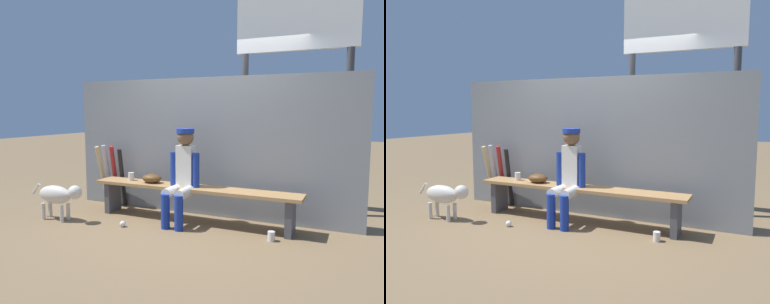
% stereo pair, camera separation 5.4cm
% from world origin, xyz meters
% --- Properties ---
extents(ground_plane, '(30.00, 30.00, 0.00)m').
position_xyz_m(ground_plane, '(0.00, 0.00, 0.00)').
color(ground_plane, brown).
extents(chainlink_fence, '(4.13, 0.03, 1.90)m').
position_xyz_m(chainlink_fence, '(0.00, 0.39, 0.95)').
color(chainlink_fence, gray).
rests_on(chainlink_fence, ground_plane).
extents(dugout_bench, '(2.82, 0.36, 0.47)m').
position_xyz_m(dugout_bench, '(0.00, 0.00, 0.37)').
color(dugout_bench, '#AD7F4C').
rests_on(dugout_bench, ground_plane).
extents(player_seated, '(0.41, 0.55, 1.22)m').
position_xyz_m(player_seated, '(-0.09, -0.11, 0.67)').
color(player_seated, silver).
rests_on(player_seated, ground_plane).
extents(baseball_glove, '(0.28, 0.20, 0.12)m').
position_xyz_m(baseball_glove, '(-0.60, 0.00, 0.53)').
color(baseball_glove, '#593819').
rests_on(baseball_glove, dugout_bench).
extents(bat_aluminum_black, '(0.10, 0.23, 0.89)m').
position_xyz_m(bat_aluminum_black, '(-1.28, 0.27, 0.44)').
color(bat_aluminum_black, black).
rests_on(bat_aluminum_black, ground_plane).
extents(bat_aluminum_red, '(0.11, 0.27, 0.92)m').
position_xyz_m(bat_aluminum_red, '(-1.44, 0.30, 0.46)').
color(bat_aluminum_red, '#B22323').
rests_on(bat_aluminum_red, ground_plane).
extents(bat_aluminum_silver, '(0.09, 0.25, 0.93)m').
position_xyz_m(bat_aluminum_silver, '(-1.55, 0.28, 0.47)').
color(bat_aluminum_silver, '#B7B7BC').
rests_on(bat_aluminum_silver, ground_plane).
extents(bat_wood_natural, '(0.10, 0.29, 0.92)m').
position_xyz_m(bat_wood_natural, '(-1.61, 0.23, 0.46)').
color(bat_wood_natural, tan).
rests_on(bat_wood_natural, ground_plane).
extents(baseball, '(0.07, 0.07, 0.07)m').
position_xyz_m(baseball, '(-0.71, -0.55, 0.04)').
color(baseball, white).
rests_on(baseball, ground_plane).
extents(cup_on_ground, '(0.08, 0.08, 0.11)m').
position_xyz_m(cup_on_ground, '(1.10, -0.27, 0.06)').
color(cup_on_ground, silver).
rests_on(cup_on_ground, ground_plane).
extents(cup_on_bench, '(0.08, 0.08, 0.11)m').
position_xyz_m(cup_on_bench, '(-0.96, 0.03, 0.53)').
color(cup_on_bench, silver).
rests_on(cup_on_bench, dugout_bench).
extents(scoreboard, '(1.96, 0.27, 3.49)m').
position_xyz_m(scoreboard, '(1.11, 1.19, 2.41)').
color(scoreboard, '#3F3F42').
rests_on(scoreboard, ground_plane).
extents(dog, '(0.84, 0.20, 0.49)m').
position_xyz_m(dog, '(-1.64, -0.66, 0.34)').
color(dog, beige).
rests_on(dog, ground_plane).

